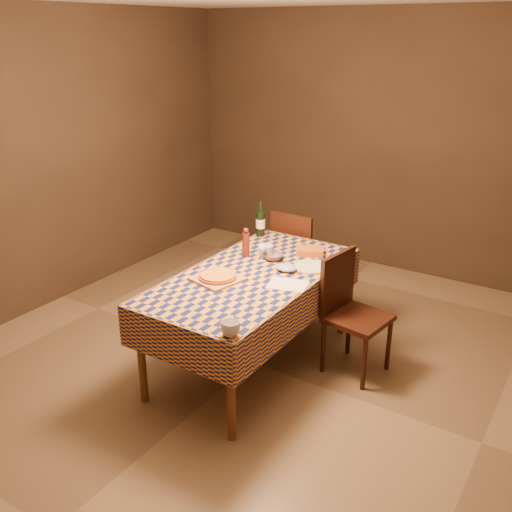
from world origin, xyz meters
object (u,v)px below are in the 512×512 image
at_px(cutting_board, 218,279).
at_px(chair_right, 349,307).
at_px(dining_table, 252,284).
at_px(white_plate, 311,267).
at_px(bowl, 273,257).
at_px(wine_bottle, 260,223).
at_px(chair_far, 297,253).
at_px(pizza, 218,276).

height_order(cutting_board, chair_right, chair_right).
height_order(dining_table, chair_right, chair_right).
height_order(white_plate, chair_right, chair_right).
bearing_deg(bowl, wine_bottle, 132.28).
distance_m(bowl, chair_right, 0.71).
bearing_deg(chair_far, dining_table, -78.38).
distance_m(cutting_board, bowl, 0.57).
relative_size(dining_table, white_plate, 6.82).
relative_size(bowl, chair_far, 0.17).
bearing_deg(bowl, white_plate, 2.49).
distance_m(cutting_board, white_plate, 0.74).
relative_size(pizza, chair_right, 0.34).
height_order(bowl, chair_far, chair_far).
relative_size(pizza, white_plate, 1.15).
relative_size(pizza, chair_far, 0.34).
bearing_deg(dining_table, pizza, -124.24).
xyz_separation_m(bowl, white_plate, (0.33, 0.01, -0.02)).
bearing_deg(white_plate, chair_far, 125.32).
bearing_deg(wine_bottle, white_plate, -29.84).
xyz_separation_m(dining_table, pizza, (-0.15, -0.23, 0.11)).
bearing_deg(bowl, cutting_board, -103.64).
xyz_separation_m(pizza, wine_bottle, (-0.26, 0.99, 0.09)).
bearing_deg(white_plate, chair_right, 1.74).
height_order(bowl, white_plate, bowl).
xyz_separation_m(dining_table, wine_bottle, (-0.41, 0.76, 0.20)).
relative_size(dining_table, chair_right, 1.98).
distance_m(dining_table, chair_right, 0.75).
bearing_deg(dining_table, wine_bottle, 118.28).
bearing_deg(cutting_board, chair_right, 36.22).
height_order(dining_table, white_plate, white_plate).
xyz_separation_m(pizza, chair_right, (0.79, 0.58, -0.28)).
bearing_deg(wine_bottle, chair_far, 62.82).
bearing_deg(cutting_board, bowl, 76.36).
bearing_deg(chair_right, white_plate, -178.26).
bearing_deg(chair_right, pizza, -143.78).
height_order(pizza, chair_far, chair_far).
height_order(cutting_board, white_plate, cutting_board).
bearing_deg(cutting_board, white_plate, 50.66).
relative_size(chair_far, chair_right, 1.00).
relative_size(wine_bottle, chair_far, 0.34).
distance_m(bowl, wine_bottle, 0.59).
height_order(dining_table, cutting_board, cutting_board).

